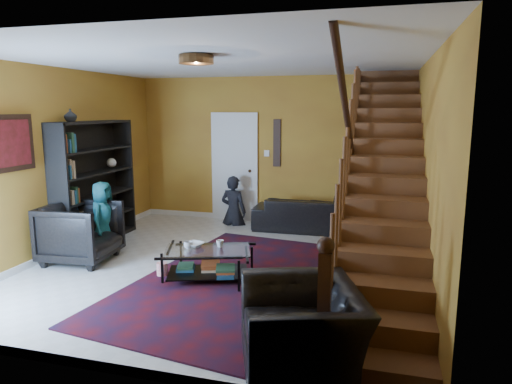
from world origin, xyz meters
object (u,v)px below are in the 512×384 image
(coffee_table, at_px, (208,263))
(armchair_left, at_px, (81,232))
(sofa, at_px, (311,214))
(bookshelf, at_px, (95,185))
(armchair_right, at_px, (302,329))

(coffee_table, bearing_deg, armchair_left, 173.87)
(sofa, height_order, armchair_left, armchair_left)
(sofa, bearing_deg, bookshelf, 26.09)
(armchair_left, bearing_deg, bookshelf, 16.64)
(bookshelf, height_order, armchair_left, bookshelf)
(bookshelf, height_order, sofa, bookshelf)
(bookshelf, xyz_separation_m, coffee_table, (2.39, -1.14, -0.73))
(sofa, bearing_deg, armchair_left, 40.48)
(sofa, bearing_deg, armchair_right, 96.42)
(armchair_left, relative_size, coffee_table, 0.78)
(bookshelf, bearing_deg, coffee_table, -25.41)
(sofa, bearing_deg, coffee_table, 71.18)
(bookshelf, relative_size, armchair_right, 1.81)
(armchair_left, bearing_deg, armchair_right, -123.03)
(bookshelf, height_order, coffee_table, bookshelf)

